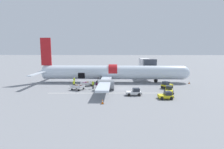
{
  "coord_description": "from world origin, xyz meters",
  "views": [
    {
      "loc": [
        -1.33,
        -38.69,
        8.53
      ],
      "look_at": [
        -2.49,
        3.28,
        2.58
      ],
      "focal_mm": 28.0,
      "sensor_mm": 36.0,
      "label": 1
    }
  ],
  "objects_px": {
    "airplane": "(111,73)",
    "ground_crew_helper": "(74,81)",
    "baggage_tug_rear": "(166,96)",
    "ground_crew_marshal": "(101,82)",
    "ground_crew_supervisor": "(74,84)",
    "suitcase_on_tarmac_upright": "(77,85)",
    "baggage_tug_spare": "(169,90)",
    "ground_crew_loader_b": "(102,84)",
    "baggage_cart_queued": "(78,87)",
    "suitcase_on_tarmac_spare": "(97,84)",
    "ground_crew_loader_a": "(93,85)",
    "baggage_cart_loading": "(87,84)",
    "baggage_tug_mid": "(134,92)",
    "ground_crew_driver": "(99,83)",
    "baggage_tug_lead": "(167,85)"
  },
  "relations": [
    {
      "from": "airplane",
      "to": "ground_crew_helper",
      "type": "xyz_separation_m",
      "value": [
        -8.9,
        -3.7,
        -1.61
      ]
    },
    {
      "from": "airplane",
      "to": "baggage_tug_rear",
      "type": "distance_m",
      "value": 18.62
    },
    {
      "from": "ground_crew_marshal",
      "to": "ground_crew_supervisor",
      "type": "bearing_deg",
      "value": -157.24
    },
    {
      "from": "ground_crew_supervisor",
      "to": "suitcase_on_tarmac_upright",
      "type": "relative_size",
      "value": 2.93
    },
    {
      "from": "baggage_tug_spare",
      "to": "ground_crew_loader_b",
      "type": "bearing_deg",
      "value": 160.53
    },
    {
      "from": "airplane",
      "to": "baggage_tug_spare",
      "type": "bearing_deg",
      "value": -44.54
    },
    {
      "from": "airplane",
      "to": "baggage_cart_queued",
      "type": "relative_size",
      "value": 11.49
    },
    {
      "from": "ground_crew_marshal",
      "to": "suitcase_on_tarmac_spare",
      "type": "distance_m",
      "value": 1.28
    },
    {
      "from": "ground_crew_loader_a",
      "to": "ground_crew_loader_b",
      "type": "relative_size",
      "value": 1.01
    },
    {
      "from": "airplane",
      "to": "ground_crew_supervisor",
      "type": "xyz_separation_m",
      "value": [
        -8.19,
        -6.89,
        -1.65
      ]
    },
    {
      "from": "baggage_cart_loading",
      "to": "baggage_cart_queued",
      "type": "relative_size",
      "value": 1.1
    },
    {
      "from": "suitcase_on_tarmac_spare",
      "to": "ground_crew_helper",
      "type": "bearing_deg",
      "value": 176.03
    },
    {
      "from": "baggage_cart_loading",
      "to": "baggage_cart_queued",
      "type": "distance_m",
      "value": 4.25
    },
    {
      "from": "ground_crew_marshal",
      "to": "ground_crew_helper",
      "type": "bearing_deg",
      "value": 174.14
    },
    {
      "from": "ground_crew_loader_a",
      "to": "ground_crew_marshal",
      "type": "xyz_separation_m",
      "value": [
        1.5,
        3.49,
        -0.04
      ]
    },
    {
      "from": "ground_crew_loader_a",
      "to": "ground_crew_supervisor",
      "type": "distance_m",
      "value": 4.59
    },
    {
      "from": "airplane",
      "to": "baggage_tug_mid",
      "type": "bearing_deg",
      "value": -69.92
    },
    {
      "from": "ground_crew_driver",
      "to": "suitcase_on_tarmac_upright",
      "type": "bearing_deg",
      "value": 166.2
    },
    {
      "from": "ground_crew_supervisor",
      "to": "ground_crew_helper",
      "type": "xyz_separation_m",
      "value": [
        -0.71,
        3.2,
        0.05
      ]
    },
    {
      "from": "baggage_tug_lead",
      "to": "baggage_cart_loading",
      "type": "xyz_separation_m",
      "value": [
        -18.2,
        2.0,
        -0.15
      ]
    },
    {
      "from": "airplane",
      "to": "baggage_tug_spare",
      "type": "distance_m",
      "value": 16.69
    },
    {
      "from": "ground_crew_driver",
      "to": "ground_crew_supervisor",
      "type": "distance_m",
      "value": 5.72
    },
    {
      "from": "suitcase_on_tarmac_spare",
      "to": "airplane",
      "type": "bearing_deg",
      "value": 51.12
    },
    {
      "from": "baggage_tug_lead",
      "to": "suitcase_on_tarmac_spare",
      "type": "bearing_deg",
      "value": 169.71
    },
    {
      "from": "baggage_tug_mid",
      "to": "baggage_cart_loading",
      "type": "bearing_deg",
      "value": 141.44
    },
    {
      "from": "baggage_tug_rear",
      "to": "ground_crew_loader_b",
      "type": "bearing_deg",
      "value": 144.33
    },
    {
      "from": "baggage_cart_loading",
      "to": "ground_crew_marshal",
      "type": "relative_size",
      "value": 2.25
    },
    {
      "from": "baggage_tug_mid",
      "to": "baggage_tug_spare",
      "type": "distance_m",
      "value": 7.16
    },
    {
      "from": "airplane",
      "to": "ground_crew_driver",
      "type": "distance_m",
      "value": 6.65
    },
    {
      "from": "airplane",
      "to": "baggage_tug_lead",
      "type": "xyz_separation_m",
      "value": [
        12.68,
        -6.98,
        -1.91
      ]
    },
    {
      "from": "airplane",
      "to": "ground_crew_loader_b",
      "type": "distance_m",
      "value": 7.23
    },
    {
      "from": "baggage_tug_lead",
      "to": "ground_crew_marshal",
      "type": "bearing_deg",
      "value": 170.09
    },
    {
      "from": "baggage_tug_lead",
      "to": "baggage_tug_spare",
      "type": "bearing_deg",
      "value": -100.55
    },
    {
      "from": "ground_crew_driver",
      "to": "ground_crew_marshal",
      "type": "relative_size",
      "value": 0.97
    },
    {
      "from": "ground_crew_supervisor",
      "to": "ground_crew_marshal",
      "type": "bearing_deg",
      "value": 22.76
    },
    {
      "from": "ground_crew_loader_b",
      "to": "suitcase_on_tarmac_upright",
      "type": "xyz_separation_m",
      "value": [
        -6.17,
        2.23,
        -0.68
      ]
    },
    {
      "from": "ground_crew_supervisor",
      "to": "suitcase_on_tarmac_spare",
      "type": "distance_m",
      "value": 5.68
    },
    {
      "from": "baggage_cart_queued",
      "to": "ground_crew_driver",
      "type": "distance_m",
      "value": 5.27
    },
    {
      "from": "airplane",
      "to": "ground_crew_marshal",
      "type": "relative_size",
      "value": 23.51
    },
    {
      "from": "baggage_cart_loading",
      "to": "ground_crew_helper",
      "type": "height_order",
      "value": "ground_crew_helper"
    },
    {
      "from": "airplane",
      "to": "ground_crew_driver",
      "type": "height_order",
      "value": "airplane"
    },
    {
      "from": "baggage_tug_mid",
      "to": "ground_crew_supervisor",
      "type": "xyz_separation_m",
      "value": [
        -13.03,
        6.36,
        0.34
      ]
    },
    {
      "from": "ground_crew_marshal",
      "to": "suitcase_on_tarmac_upright",
      "type": "relative_size",
      "value": 2.86
    },
    {
      "from": "baggage_tug_spare",
      "to": "suitcase_on_tarmac_upright",
      "type": "distance_m",
      "value": 21.09
    },
    {
      "from": "airplane",
      "to": "ground_crew_supervisor",
      "type": "height_order",
      "value": "airplane"
    },
    {
      "from": "airplane",
      "to": "baggage_cart_loading",
      "type": "height_order",
      "value": "airplane"
    },
    {
      "from": "ground_crew_loader_b",
      "to": "ground_crew_driver",
      "type": "height_order",
      "value": "ground_crew_loader_b"
    },
    {
      "from": "baggage_cart_loading",
      "to": "ground_crew_marshal",
      "type": "bearing_deg",
      "value": 10.3
    },
    {
      "from": "baggage_cart_queued",
      "to": "suitcase_on_tarmac_spare",
      "type": "xyz_separation_m",
      "value": [
        3.47,
        4.96,
        -0.29
      ]
    },
    {
      "from": "baggage_tug_rear",
      "to": "ground_crew_loader_a",
      "type": "relative_size",
      "value": 1.47
    }
  ]
}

